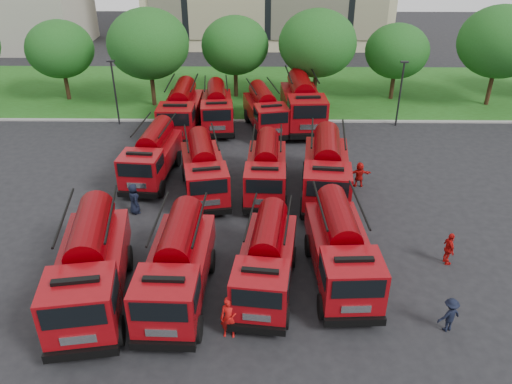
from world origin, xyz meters
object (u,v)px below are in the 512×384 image
fire_truck_4 (152,155)px  firefighter_2 (446,263)px  firefighter_3 (446,329)px  firefighter_5 (358,186)px  fire_truck_9 (217,107)px  fire_truck_1 (177,265)px  fire_truck_8 (181,110)px  fire_truck_7 (326,169)px  firefighter_0 (230,335)px  fire_truck_0 (91,266)px  firefighter_4 (136,213)px  fire_truck_5 (204,169)px  fire_truck_6 (266,169)px  fire_truck_10 (265,110)px  fire_truck_2 (266,259)px  fire_truck_11 (302,103)px  fire_truck_3 (341,249)px

fire_truck_4 → firefighter_2: fire_truck_4 is taller
firefighter_3 → firefighter_5: (-1.55, 12.15, 0.00)m
fire_truck_9 → firefighter_5: (9.49, -9.87, -1.55)m
fire_truck_1 → firefighter_5: bearing=48.6°
fire_truck_8 → fire_truck_7: bearing=-44.9°
firefighter_0 → fire_truck_0: bearing=162.8°
fire_truck_1 → fire_truck_9: fire_truck_1 is taller
fire_truck_4 → firefighter_4: 4.64m
fire_truck_8 → fire_truck_9: (2.60, 1.06, -0.15)m
fire_truck_5 → fire_truck_4: bearing=139.4°
fire_truck_6 → fire_truck_10: bearing=92.5°
fire_truck_10 → firefighter_2: bearing=-75.0°
fire_truck_7 → firefighter_5: fire_truck_7 is taller
fire_truck_2 → fire_truck_6: fire_truck_6 is taller
fire_truck_1 → firefighter_4: 7.93m
fire_truck_2 → fire_truck_9: (-3.75, 19.44, 0.05)m
fire_truck_10 → firefighter_5: fire_truck_10 is taller
fire_truck_11 → firefighter_5: bearing=-78.2°
fire_truck_5 → fire_truck_10: 10.81m
fire_truck_8 → fire_truck_9: size_ratio=1.07×
fire_truck_0 → fire_truck_5: 10.29m
fire_truck_0 → firefighter_3: (14.68, -1.70, -1.77)m
firefighter_3 → fire_truck_1: bearing=-30.9°
fire_truck_0 → fire_truck_7: (10.95, 9.41, -0.06)m
fire_truck_7 → firefighter_4: 11.22m
firefighter_5 → fire_truck_10: bearing=-58.3°
fire_truck_4 → fire_truck_9: fire_truck_9 is taller
fire_truck_9 → firefighter_5: size_ratio=4.36×
fire_truck_8 → fire_truck_11: bearing=8.6°
fire_truck_0 → firefighter_3: bearing=-15.9°
fire_truck_9 → fire_truck_11: size_ratio=0.85×
fire_truck_2 → fire_truck_0: bearing=-166.4°
firefighter_3 → firefighter_0: bearing=-18.2°
fire_truck_1 → fire_truck_6: size_ratio=1.07×
fire_truck_10 → firefighter_5: size_ratio=4.42×
fire_truck_7 → fire_truck_2: bearing=-106.7°
fire_truck_0 → firefighter_5: fire_truck_0 is taller
firefighter_2 → fire_truck_4: bearing=57.4°
firefighter_5 → firefighter_4: bearing=14.2°
fire_truck_1 → firefighter_4: (-3.52, 6.91, -1.64)m
firefighter_2 → fire_truck_0: bearing=96.2°
fire_truck_1 → firefighter_2: 12.80m
fire_truck_9 → firefighter_2: bearing=-60.2°
firefighter_0 → fire_truck_11: bearing=81.6°
fire_truck_3 → fire_truck_9: fire_truck_3 is taller
fire_truck_0 → fire_truck_4: size_ratio=1.16×
fire_truck_5 → fire_truck_10: bearing=59.3°
fire_truck_7 → fire_truck_8: (-9.89, 9.85, 0.00)m
firefighter_2 → firefighter_4: firefighter_4 is taller
fire_truck_4 → fire_truck_11: 13.55m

